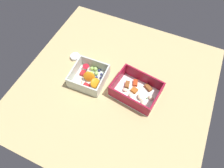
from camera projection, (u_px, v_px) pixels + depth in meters
table_surface at (115, 87)px, 86.15cm from camera, size 80.00×80.00×2.00cm
pasta_container at (136, 91)px, 81.46cm from camera, size 19.97×16.07×6.70cm
fruit_bowl at (89, 77)px, 85.12cm from camera, size 14.57×14.31×5.99cm
paper_cup_liner at (75, 57)px, 92.58cm from camera, size 4.36×4.36×1.61cm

